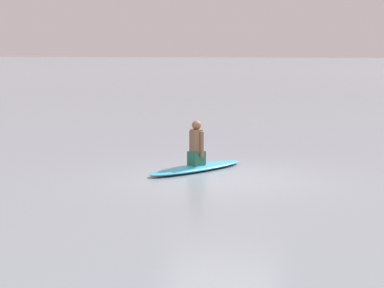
% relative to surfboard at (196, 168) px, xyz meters
% --- Properties ---
extents(ground_plane, '(400.00, 400.00, 0.00)m').
position_rel_surfboard_xyz_m(ground_plane, '(0.78, -0.83, -0.06)').
color(ground_plane, gray).
extents(surfboard, '(2.06, 2.68, 0.13)m').
position_rel_surfboard_xyz_m(surfboard, '(0.00, 0.00, 0.00)').
color(surfboard, '#339EC6').
rests_on(surfboard, ground).
extents(person_paddler, '(0.42, 0.43, 1.03)m').
position_rel_surfboard_xyz_m(person_paddler, '(0.00, -0.00, 0.53)').
color(person_paddler, '#26664C').
rests_on(person_paddler, surfboard).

